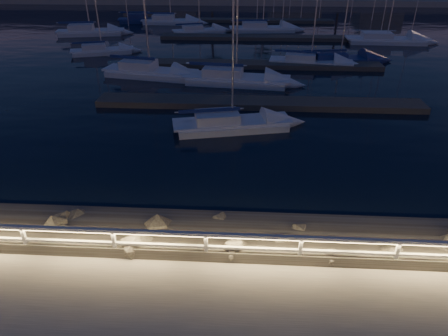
{
  "coord_description": "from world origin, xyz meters",
  "views": [
    {
      "loc": [
        -0.83,
        -9.89,
        8.97
      ],
      "look_at": [
        -1.66,
        4.0,
        1.18
      ],
      "focal_mm": 32.0,
      "sensor_mm": 36.0,
      "label": 1
    }
  ],
  "objects_px": {
    "sailboat_e": "(101,50)",
    "sailboat_i": "(89,31)",
    "sailboat_h": "(338,59)",
    "sailboat_n": "(169,21)",
    "sailboat_l": "(384,39)",
    "sailboat_m": "(144,19)",
    "sailboat_k": "(261,28)",
    "sailboat_f": "(234,78)",
    "guard_rail": "(267,242)",
    "sailboat_b": "(229,123)",
    "sailboat_g": "(309,61)",
    "sailboat_j": "(198,30)",
    "sailboat_a": "(148,71)"
  },
  "relations": [
    {
      "from": "sailboat_e",
      "to": "sailboat_i",
      "type": "xyz_separation_m",
      "value": [
        -4.63,
        9.4,
        0.07
      ]
    },
    {
      "from": "sailboat_h",
      "to": "sailboat_n",
      "type": "xyz_separation_m",
      "value": [
        -19.27,
        20.08,
        0.05
      ]
    },
    {
      "from": "sailboat_h",
      "to": "sailboat_l",
      "type": "relative_size",
      "value": 0.89
    },
    {
      "from": "sailboat_m",
      "to": "sailboat_k",
      "type": "bearing_deg",
      "value": -27.46
    },
    {
      "from": "sailboat_e",
      "to": "sailboat_f",
      "type": "bearing_deg",
      "value": -51.17
    },
    {
      "from": "sailboat_e",
      "to": "sailboat_n",
      "type": "distance_m",
      "value": 18.18
    },
    {
      "from": "guard_rail",
      "to": "sailboat_l",
      "type": "relative_size",
      "value": 2.97
    },
    {
      "from": "sailboat_i",
      "to": "sailboat_k",
      "type": "xyz_separation_m",
      "value": [
        20.92,
        3.52,
        -0.03
      ]
    },
    {
      "from": "sailboat_b",
      "to": "sailboat_f",
      "type": "height_order",
      "value": "sailboat_f"
    },
    {
      "from": "sailboat_g",
      "to": "sailboat_j",
      "type": "relative_size",
      "value": 1.11
    },
    {
      "from": "sailboat_h",
      "to": "sailboat_m",
      "type": "xyz_separation_m",
      "value": [
        -23.09,
        20.91,
        0.05
      ]
    },
    {
      "from": "sailboat_f",
      "to": "sailboat_l",
      "type": "relative_size",
      "value": 0.95
    },
    {
      "from": "guard_rail",
      "to": "sailboat_f",
      "type": "height_order",
      "value": "sailboat_f"
    },
    {
      "from": "sailboat_a",
      "to": "sailboat_j",
      "type": "distance_m",
      "value": 18.72
    },
    {
      "from": "sailboat_e",
      "to": "sailboat_l",
      "type": "height_order",
      "value": "sailboat_l"
    },
    {
      "from": "sailboat_a",
      "to": "sailboat_i",
      "type": "relative_size",
      "value": 0.99
    },
    {
      "from": "sailboat_m",
      "to": "sailboat_n",
      "type": "bearing_deg",
      "value": -20.6
    },
    {
      "from": "sailboat_g",
      "to": "sailboat_n",
      "type": "xyz_separation_m",
      "value": [
        -16.49,
        20.99,
        0.05
      ]
    },
    {
      "from": "sailboat_j",
      "to": "sailboat_l",
      "type": "height_order",
      "value": "sailboat_l"
    },
    {
      "from": "sailboat_k",
      "to": "sailboat_m",
      "type": "xyz_separation_m",
      "value": [
        -16.38,
        5.7,
        0.01
      ]
    },
    {
      "from": "sailboat_h",
      "to": "sailboat_i",
      "type": "height_order",
      "value": "sailboat_i"
    },
    {
      "from": "sailboat_h",
      "to": "sailboat_e",
      "type": "bearing_deg",
      "value": 164.51
    },
    {
      "from": "sailboat_l",
      "to": "guard_rail",
      "type": "bearing_deg",
      "value": -109.1
    },
    {
      "from": "sailboat_b",
      "to": "sailboat_g",
      "type": "distance_m",
      "value": 16.07
    },
    {
      "from": "sailboat_e",
      "to": "sailboat_n",
      "type": "height_order",
      "value": "sailboat_n"
    },
    {
      "from": "guard_rail",
      "to": "sailboat_k",
      "type": "xyz_separation_m",
      "value": [
        0.78,
        42.79,
        -0.94
      ]
    },
    {
      "from": "sailboat_k",
      "to": "sailboat_i",
      "type": "bearing_deg",
      "value": -176.27
    },
    {
      "from": "guard_rail",
      "to": "sailboat_i",
      "type": "xyz_separation_m",
      "value": [
        -20.15,
        39.27,
        -0.9
      ]
    },
    {
      "from": "sailboat_f",
      "to": "sailboat_h",
      "type": "xyz_separation_m",
      "value": [
        9.34,
        6.67,
        -0.06
      ]
    },
    {
      "from": "sailboat_j",
      "to": "sailboat_e",
      "type": "bearing_deg",
      "value": -147.26
    },
    {
      "from": "sailboat_h",
      "to": "sailboat_b",
      "type": "bearing_deg",
      "value": -130.48
    },
    {
      "from": "sailboat_b",
      "to": "sailboat_l",
      "type": "distance_m",
      "value": 29.61
    },
    {
      "from": "sailboat_i",
      "to": "sailboat_l",
      "type": "height_order",
      "value": "sailboat_l"
    },
    {
      "from": "sailboat_i",
      "to": "sailboat_k",
      "type": "distance_m",
      "value": 21.22
    },
    {
      "from": "sailboat_g",
      "to": "sailboat_l",
      "type": "bearing_deg",
      "value": 54.64
    },
    {
      "from": "sailboat_b",
      "to": "sailboat_i",
      "type": "bearing_deg",
      "value": 111.11
    },
    {
      "from": "sailboat_i",
      "to": "sailboat_a",
      "type": "bearing_deg",
      "value": -68.18
    },
    {
      "from": "guard_rail",
      "to": "sailboat_i",
      "type": "bearing_deg",
      "value": 117.16
    },
    {
      "from": "sailboat_f",
      "to": "sailboat_g",
      "type": "bearing_deg",
      "value": 47.83
    },
    {
      "from": "sailboat_i",
      "to": "sailboat_m",
      "type": "xyz_separation_m",
      "value": [
        4.54,
        9.22,
        -0.02
      ]
    },
    {
      "from": "sailboat_e",
      "to": "sailboat_m",
      "type": "relative_size",
      "value": 0.83
    },
    {
      "from": "sailboat_h",
      "to": "sailboat_i",
      "type": "xyz_separation_m",
      "value": [
        -27.64,
        11.69,
        0.07
      ]
    },
    {
      "from": "guard_rail",
      "to": "sailboat_b",
      "type": "xyz_separation_m",
      "value": [
        -1.77,
        11.96,
        -0.96
      ]
    },
    {
      "from": "sailboat_f",
      "to": "sailboat_i",
      "type": "bearing_deg",
      "value": 141.46
    },
    {
      "from": "sailboat_b",
      "to": "sailboat_n",
      "type": "xyz_separation_m",
      "value": [
        -10.01,
        35.7,
        0.04
      ]
    },
    {
      "from": "sailboat_a",
      "to": "sailboat_f",
      "type": "relative_size",
      "value": 0.94
    },
    {
      "from": "guard_rail",
      "to": "sailboat_f",
      "type": "bearing_deg",
      "value": 95.07
    },
    {
      "from": "sailboat_h",
      "to": "sailboat_j",
      "type": "relative_size",
      "value": 1.18
    },
    {
      "from": "sailboat_i",
      "to": "sailboat_e",
      "type": "bearing_deg",
      "value": -75.44
    },
    {
      "from": "sailboat_f",
      "to": "sailboat_i",
      "type": "xyz_separation_m",
      "value": [
        -18.29,
        18.36,
        0.01
      ]
    }
  ]
}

